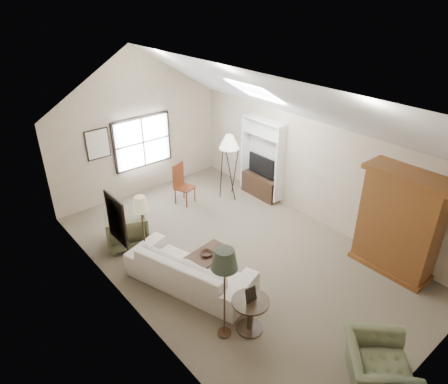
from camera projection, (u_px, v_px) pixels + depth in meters
room_shell at (238, 113)px, 7.27m from camera, size 5.01×8.01×4.00m
window at (143, 142)px, 10.83m from camera, size 1.72×0.08×1.42m
skylight at (255, 91)px, 8.61m from camera, size 0.80×1.20×0.52m
wall_art at (106, 179)px, 8.21m from camera, size 1.97×3.71×0.88m
armoire at (400, 223)px, 7.87m from camera, size 0.60×1.50×2.20m
tv_alcove at (262, 158)px, 10.64m from camera, size 0.32×1.30×2.10m
media_console at (260, 186)px, 11.03m from camera, size 0.34×1.18×0.60m
tv_panel at (261, 166)px, 10.74m from camera, size 0.05×0.90×0.55m
sofa at (190, 269)px, 7.77m from camera, size 1.75×2.74×0.75m
armchair_near at (378, 367)px, 5.83m from camera, size 1.40×1.40×0.69m
armchair_far at (127, 228)px, 8.96m from camera, size 1.17×1.19×0.84m
coffee_table at (207, 265)px, 8.06m from camera, size 1.06×0.69×0.51m
bowl at (207, 253)px, 7.93m from camera, size 0.27×0.27×0.06m
side_table at (250, 315)px, 6.77m from camera, size 0.81×0.81×0.64m
side_chair at (185, 184)px, 10.57m from camera, size 0.55×0.55×1.11m
tripod_lamp at (229, 166)px, 10.69m from camera, size 0.69×0.69×1.85m
dark_lamp at (224, 293)px, 6.41m from camera, size 0.54×0.54×1.79m
tan_lamp at (143, 230)px, 8.21m from camera, size 0.40×0.40×1.60m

